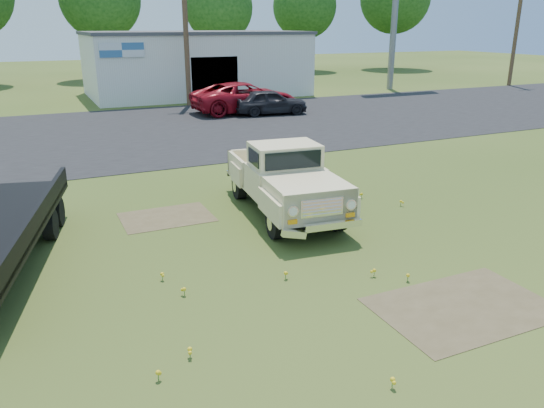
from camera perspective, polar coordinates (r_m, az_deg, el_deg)
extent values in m
plane|color=#304616|center=(11.06, 3.39, -5.63)|extent=(140.00, 140.00, 0.00)
cube|color=black|center=(24.77, -13.24, 7.63)|extent=(90.00, 14.00, 0.02)
cube|color=#4C4129|center=(9.74, 19.95, -10.40)|extent=(3.00, 2.00, 0.01)
cube|color=#4C4129|center=(13.47, -11.26, -1.41)|extent=(2.20, 1.60, 0.01)
cube|color=silver|center=(37.54, -8.21, 14.64)|extent=(14.00, 8.00, 4.00)
cube|color=#3F3F44|center=(37.46, -8.36, 17.77)|extent=(14.20, 8.20, 0.20)
cube|color=black|center=(33.82, -6.18, 13.61)|extent=(3.00, 0.10, 2.20)
cube|color=silver|center=(32.28, -15.85, 15.65)|extent=(2.50, 0.08, 0.80)
cylinder|color=slate|center=(41.18, 12.93, 17.51)|extent=(0.44, 0.44, 8.00)
cylinder|color=#482E21|center=(32.10, -9.29, 18.40)|extent=(0.30, 0.30, 9.00)
cylinder|color=#482E21|center=(46.51, 24.87, 17.03)|extent=(0.30, 0.30, 9.00)
cylinder|color=#39281A|center=(49.90, -17.45, 14.85)|extent=(0.56, 0.56, 3.78)
cylinder|color=#39281A|center=(50.81, -5.57, 15.43)|extent=(0.56, 0.56, 3.42)
sphere|color=#133F12|center=(50.75, -5.73, 20.28)|extent=(6.08, 6.08, 6.08)
cylinder|color=#39281A|center=(57.12, 3.43, 15.93)|extent=(0.56, 0.56, 3.60)
sphere|color=#133F12|center=(57.08, 3.52, 20.47)|extent=(6.40, 6.40, 6.40)
cylinder|color=#39281A|center=(61.22, 12.75, 15.96)|extent=(0.56, 0.56, 4.14)
imported|color=maroon|center=(29.38, -2.96, 11.36)|extent=(5.89, 2.92, 1.61)
imported|color=black|center=(28.60, -0.19, 10.90)|extent=(4.07, 2.09, 1.32)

